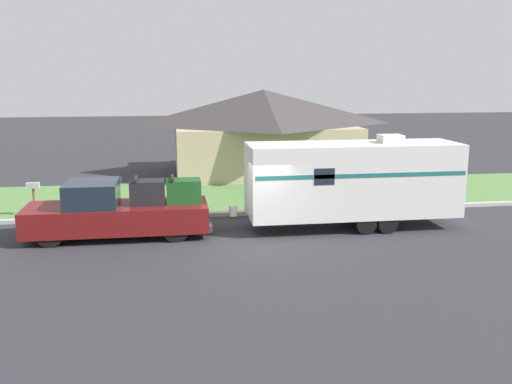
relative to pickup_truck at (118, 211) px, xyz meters
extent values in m
plane|color=#2D2D33|center=(4.42, -1.33, -0.89)|extent=(120.00, 120.00, 0.00)
cube|color=#ADADA8|center=(4.42, 2.42, -0.82)|extent=(80.00, 0.30, 0.14)
cube|color=#568442|center=(4.42, 6.07, -0.87)|extent=(80.00, 7.00, 0.03)
cube|color=tan|center=(6.95, 12.07, 0.45)|extent=(9.65, 6.96, 2.68)
pyramid|color=#3D3838|center=(6.95, 12.07, 2.75)|extent=(10.43, 7.52, 1.92)
cube|color=#4C3828|center=(6.95, 8.62, 0.16)|extent=(1.00, 0.06, 2.10)
cylinder|color=black|center=(-2.09, -0.87, -0.43)|extent=(0.92, 0.28, 0.92)
cylinder|color=black|center=(-2.09, 0.87, -0.43)|extent=(0.92, 0.28, 0.92)
cylinder|color=black|center=(1.89, -0.87, -0.43)|extent=(0.92, 0.28, 0.92)
cylinder|color=black|center=(1.89, 0.87, -0.43)|extent=(0.92, 0.28, 0.92)
cube|color=maroon|center=(-1.42, 0.00, -0.21)|extent=(3.26, 2.10, 0.86)
cube|color=#19232D|center=(-0.83, 0.00, 0.63)|extent=(1.70, 1.93, 0.80)
cube|color=maroon|center=(1.59, 0.00, -0.21)|extent=(2.76, 2.10, 0.86)
cube|color=#333333|center=(3.03, 0.00, -0.52)|extent=(0.12, 1.89, 0.20)
cube|color=black|center=(0.98, 0.00, 0.62)|extent=(1.15, 0.88, 0.80)
cube|color=black|center=(0.62, 0.00, 1.10)|extent=(0.10, 0.97, 0.08)
cube|color=#194C1E|center=(2.20, 0.00, 0.62)|extent=(1.15, 0.88, 0.80)
cube|color=black|center=(1.83, 0.00, 1.10)|extent=(0.10, 0.97, 0.08)
cylinder|color=black|center=(8.37, -0.97, -0.53)|extent=(0.71, 0.22, 0.71)
cylinder|color=black|center=(8.37, 0.97, -0.53)|extent=(0.71, 0.22, 0.71)
cylinder|color=black|center=(9.15, -0.97, -0.53)|extent=(0.71, 0.22, 0.71)
cylinder|color=black|center=(9.15, 0.97, -0.53)|extent=(0.71, 0.22, 0.71)
cube|color=silver|center=(8.16, 0.00, 0.87)|extent=(7.48, 2.21, 2.56)
cube|color=#1E6660|center=(8.16, -1.11, 1.19)|extent=(7.33, 0.01, 0.14)
cube|color=#383838|center=(3.82, 0.00, -0.36)|extent=(1.20, 0.12, 0.10)
cylinder|color=silver|center=(3.88, 0.00, -0.13)|extent=(0.28, 0.28, 0.36)
cube|color=silver|center=(9.51, 0.00, 2.29)|extent=(0.80, 0.68, 0.28)
cube|color=#19232D|center=(6.81, -1.11, 1.19)|extent=(0.70, 0.01, 0.56)
cylinder|color=brown|center=(-3.44, 3.25, -0.32)|extent=(0.09, 0.09, 1.14)
cube|color=#B2B2B2|center=(-3.44, 3.25, 0.36)|extent=(0.48, 0.20, 0.22)
camera|label=1|loc=(1.75, -19.13, 4.50)|focal=40.00mm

